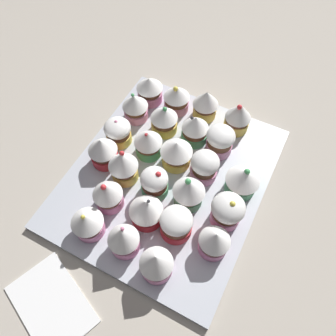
% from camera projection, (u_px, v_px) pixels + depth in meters
% --- Properties ---
extents(ground_plane, '(1.80, 1.80, 0.03)m').
position_uv_depth(ground_plane, '(168.00, 182.00, 0.71)').
color(ground_plane, '#B2A899').
extents(baking_tray, '(0.45, 0.38, 0.01)m').
position_uv_depth(baking_tray, '(168.00, 177.00, 0.69)').
color(baking_tray, silver).
rests_on(baking_tray, ground_plane).
extents(cupcake_0, '(0.06, 0.06, 0.07)m').
position_uv_depth(cupcake_0, '(150.00, 89.00, 0.76)').
color(cupcake_0, pink).
rests_on(cupcake_0, baking_tray).
extents(cupcake_1, '(0.06, 0.06, 0.07)m').
position_uv_depth(cupcake_1, '(135.00, 107.00, 0.73)').
color(cupcake_1, pink).
rests_on(cupcake_1, baking_tray).
extents(cupcake_2, '(0.06, 0.06, 0.06)m').
position_uv_depth(cupcake_2, '(118.00, 132.00, 0.70)').
color(cupcake_2, '#EFC651').
rests_on(cupcake_2, baking_tray).
extents(cupcake_3, '(0.06, 0.06, 0.07)m').
position_uv_depth(cupcake_3, '(103.00, 151.00, 0.67)').
color(cupcake_3, '#D1333D').
rests_on(cupcake_3, baking_tray).
extents(cupcake_4, '(0.06, 0.06, 0.07)m').
position_uv_depth(cupcake_4, '(177.00, 98.00, 0.75)').
color(cupcake_4, pink).
rests_on(cupcake_4, baking_tray).
extents(cupcake_5, '(0.06, 0.06, 0.07)m').
position_uv_depth(cupcake_5, '(164.00, 119.00, 0.71)').
color(cupcake_5, '#EFC651').
rests_on(cupcake_5, baking_tray).
extents(cupcake_6, '(0.06, 0.06, 0.07)m').
position_uv_depth(cupcake_6, '(148.00, 142.00, 0.68)').
color(cupcake_6, '#4C9E6B').
rests_on(cupcake_6, baking_tray).
extents(cupcake_7, '(0.06, 0.06, 0.09)m').
position_uv_depth(cupcake_7, '(123.00, 166.00, 0.65)').
color(cupcake_7, '#EFC651').
rests_on(cupcake_7, baking_tray).
extents(cupcake_8, '(0.06, 0.06, 0.08)m').
position_uv_depth(cupcake_8, '(108.00, 194.00, 0.62)').
color(cupcake_8, pink).
rests_on(cupcake_8, baking_tray).
extents(cupcake_9, '(0.06, 0.06, 0.07)m').
position_uv_depth(cupcake_9, '(87.00, 223.00, 0.59)').
color(cupcake_9, pink).
rests_on(cupcake_9, baking_tray).
extents(cupcake_10, '(0.06, 0.06, 0.08)m').
position_uv_depth(cupcake_10, '(205.00, 103.00, 0.73)').
color(cupcake_10, '#EFC651').
rests_on(cupcake_10, baking_tray).
extents(cupcake_11, '(0.06, 0.06, 0.07)m').
position_uv_depth(cupcake_11, '(195.00, 129.00, 0.70)').
color(cupcake_11, '#4C9E6B').
rests_on(cupcake_11, baking_tray).
extents(cupcake_12, '(0.07, 0.07, 0.07)m').
position_uv_depth(cupcake_12, '(175.00, 152.00, 0.67)').
color(cupcake_12, '#EFC651').
rests_on(cupcake_12, baking_tray).
extents(cupcake_13, '(0.05, 0.05, 0.07)m').
position_uv_depth(cupcake_13, '(154.00, 182.00, 0.64)').
color(cupcake_13, '#4C9E6B').
rests_on(cupcake_13, baking_tray).
extents(cupcake_14, '(0.06, 0.06, 0.07)m').
position_uv_depth(cupcake_14, '(146.00, 210.00, 0.60)').
color(cupcake_14, '#D1333D').
rests_on(cupcake_14, baking_tray).
extents(cupcake_15, '(0.06, 0.06, 0.08)m').
position_uv_depth(cupcake_15, '(124.00, 239.00, 0.57)').
color(cupcake_15, pink).
rests_on(cupcake_15, baking_tray).
extents(cupcake_16, '(0.06, 0.06, 0.08)m').
position_uv_depth(cupcake_16, '(238.00, 117.00, 0.71)').
color(cupcake_16, '#EFC651').
rests_on(cupcake_16, baking_tray).
extents(cupcake_17, '(0.06, 0.06, 0.07)m').
position_uv_depth(cupcake_17, '(220.00, 141.00, 0.69)').
color(cupcake_17, pink).
rests_on(cupcake_17, baking_tray).
extents(cupcake_18, '(0.06, 0.06, 0.07)m').
position_uv_depth(cupcake_18, '(204.00, 166.00, 0.65)').
color(cupcake_18, pink).
rests_on(cupcake_18, baking_tray).
extents(cupcake_19, '(0.06, 0.06, 0.08)m').
position_uv_depth(cupcake_19, '(189.00, 192.00, 0.62)').
color(cupcake_19, '#4C9E6B').
rests_on(cupcake_19, baking_tray).
extents(cupcake_20, '(0.06, 0.06, 0.06)m').
position_uv_depth(cupcake_20, '(176.00, 224.00, 0.59)').
color(cupcake_20, '#D1333D').
rests_on(cupcake_20, baking_tray).
extents(cupcake_21, '(0.06, 0.06, 0.08)m').
position_uv_depth(cupcake_21, '(156.00, 263.00, 0.55)').
color(cupcake_21, pink).
rests_on(cupcake_21, baking_tray).
extents(cupcake_22, '(0.07, 0.07, 0.07)m').
position_uv_depth(cupcake_22, '(242.00, 180.00, 0.64)').
color(cupcake_22, '#4C9E6B').
rests_on(cupcake_22, baking_tray).
extents(cupcake_23, '(0.06, 0.06, 0.08)m').
position_uv_depth(cupcake_23, '(227.00, 211.00, 0.60)').
color(cupcake_23, pink).
rests_on(cupcake_23, baking_tray).
extents(cupcake_24, '(0.06, 0.06, 0.07)m').
position_uv_depth(cupcake_24, '(214.00, 241.00, 0.57)').
color(cupcake_24, pink).
rests_on(cupcake_24, baking_tray).
extents(napkin, '(0.15, 0.18, 0.01)m').
position_uv_depth(napkin, '(51.00, 304.00, 0.56)').
color(napkin, white).
rests_on(napkin, ground_plane).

